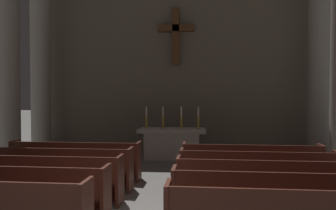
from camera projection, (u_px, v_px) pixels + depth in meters
name	position (u px, v px, depth m)	size (l,w,h in m)	color
pew_left_row_2	(13.00, 192.00, 5.89)	(3.26, 0.50, 0.95)	#4C2319
pew_left_row_3	(39.00, 178.00, 6.84)	(3.26, 0.50, 0.95)	#4C2319
pew_left_row_4	(60.00, 168.00, 7.79)	(3.26, 0.50, 0.95)	#4C2319
pew_left_row_5	(75.00, 160.00, 8.74)	(3.26, 0.50, 0.95)	#4C2319
pew_right_row_2	(276.00, 200.00, 5.44)	(3.26, 0.50, 0.95)	#4C2319
pew_right_row_3	(265.00, 184.00, 6.39)	(3.26, 0.50, 0.95)	#4C2319
pew_right_row_4	(258.00, 173.00, 7.34)	(3.26, 0.50, 0.95)	#4C2319
pew_right_row_5	(251.00, 164.00, 8.29)	(3.26, 0.50, 0.95)	#4C2319
column_left_third	(7.00, 47.00, 10.42)	(1.05, 1.05, 7.25)	#9E998E
column_left_fourth	(40.00, 55.00, 12.52)	(1.05, 1.05, 7.25)	#9E998E
column_right_fourth	(319.00, 51.00, 11.53)	(1.05, 1.05, 7.25)	#9E998E
altar	(172.00, 143.00, 11.43)	(2.20, 0.90, 1.01)	#A8A399
candlestick_outer_left	(146.00, 121.00, 11.49)	(0.16, 0.16, 0.71)	#B79338
candlestick_inner_left	(163.00, 121.00, 11.44)	(0.16, 0.16, 0.71)	#B79338
candlestick_inner_right	(181.00, 121.00, 11.37)	(0.16, 0.16, 0.71)	#B79338
candlestick_outer_right	(198.00, 122.00, 11.32)	(0.16, 0.16, 0.71)	#B79338
apse_with_cross	(176.00, 48.00, 13.06)	(10.72, 0.50, 7.68)	#706656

